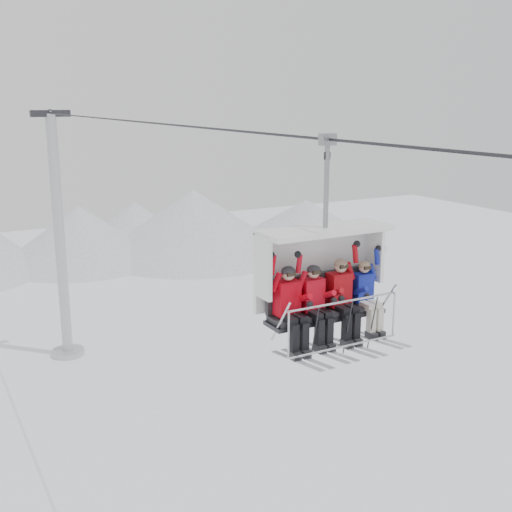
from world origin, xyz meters
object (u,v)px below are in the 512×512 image
skier_far_left (290,305)px  skier_far_right (366,294)px  chairlift_carrier (320,271)px  skier_center_left (315,302)px  lift_tower_right (61,255)px  skier_center_right (342,296)px

skier_far_left → skier_far_right: (1.79, -0.01, -0.06)m
chairlift_carrier → skier_far_right: chairlift_carrier is taller
skier_center_left → lift_tower_right: bearing=89.3°
skier_center_right → lift_tower_right: bearing=90.7°
skier_center_right → chairlift_carrier: bearing=136.4°
skier_center_left → skier_center_right: bearing=0.4°
skier_far_left → skier_center_left: 0.56m
lift_tower_right → skier_center_left: bearing=-90.7°
lift_tower_right → skier_far_left: size_ratio=7.56×
skier_far_right → skier_far_left: bearing=179.6°
lift_tower_right → skier_center_right: size_ratio=7.59×
lift_tower_right → chairlift_carrier: (0.00, -24.63, 4.96)m
skier_center_right → skier_center_left: bearing=-179.6°
chairlift_carrier → skier_center_left: chairlift_carrier is taller
chairlift_carrier → skier_far_right: (0.91, -0.32, -0.54)m
chairlift_carrier → skier_center_left: 0.67m
lift_tower_right → skier_far_right: 25.35m
skier_far_left → skier_center_right: skier_far_left is taller
lift_tower_right → skier_far_left: lift_tower_right is taller
skier_far_left → chairlift_carrier: bearing=19.0°
chairlift_carrier → skier_center_right: bearing=-43.6°
chairlift_carrier → skier_center_right: size_ratio=2.24×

